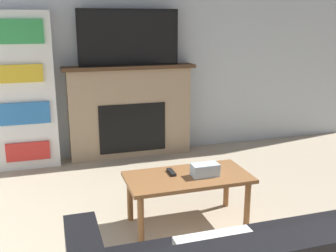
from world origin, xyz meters
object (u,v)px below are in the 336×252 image
fireplace (130,111)px  tv (129,38)px  bookshelf (23,92)px  coffee_table (188,182)px

fireplace → tv: tv is taller
bookshelf → coffee_table: bearing=-54.6°
fireplace → tv: (0.00, -0.02, 0.89)m
fireplace → tv: 0.89m
coffee_table → bookshelf: bearing=125.4°
tv → coffee_table: size_ratio=1.19×
coffee_table → bookshelf: 2.31m
tv → bookshelf: (-1.22, -0.00, -0.58)m
coffee_table → bookshelf: bookshelf is taller
fireplace → coffee_table: bearing=-87.5°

